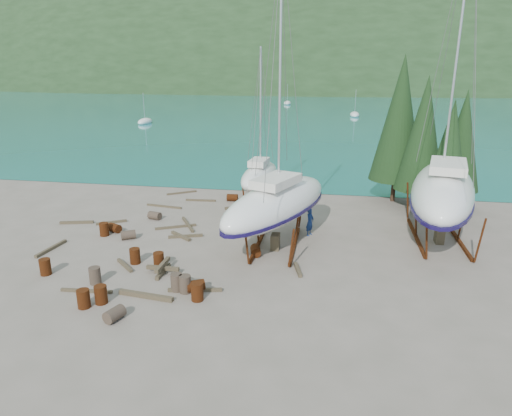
% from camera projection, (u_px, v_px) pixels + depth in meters
% --- Properties ---
extents(ground, '(600.00, 600.00, 0.00)m').
position_uv_depth(ground, '(220.00, 260.00, 26.04)').
color(ground, '#675E51').
rests_on(ground, ground).
extents(bay_water, '(700.00, 700.00, 0.00)m').
position_uv_depth(bay_water, '(330.00, 82.00, 322.24)').
color(bay_water, '#166C71').
rests_on(bay_water, ground).
extents(far_hill, '(800.00, 360.00, 110.00)m').
position_uv_depth(far_hill, '(330.00, 81.00, 326.94)').
color(far_hill, '#1D3018').
rests_on(far_hill, ground).
extents(far_house_left, '(6.60, 5.60, 5.60)m').
position_uv_depth(far_house_left, '(195.00, 83.00, 213.68)').
color(far_house_left, beige).
rests_on(far_house_left, ground).
extents(far_house_center, '(6.60, 5.60, 5.60)m').
position_uv_depth(far_house_center, '(280.00, 84.00, 207.11)').
color(far_house_center, beige).
rests_on(far_house_center, ground).
extents(far_house_right, '(6.60, 5.60, 5.60)m').
position_uv_depth(far_house_right, '(394.00, 84.00, 198.90)').
color(far_house_right, beige).
rests_on(far_house_right, ground).
extents(cypress_near_right, '(3.60, 3.60, 10.00)m').
position_uv_depth(cypress_near_right, '(423.00, 134.00, 33.54)').
color(cypress_near_right, black).
rests_on(cypress_near_right, ground).
extents(cypress_mid_right, '(3.06, 3.06, 8.50)m').
position_uv_depth(cypress_mid_right, '(449.00, 151.00, 31.68)').
color(cypress_mid_right, black).
rests_on(cypress_mid_right, ground).
extents(cypress_back_left, '(4.14, 4.14, 11.50)m').
position_uv_depth(cypress_back_left, '(400.00, 119.00, 35.41)').
color(cypress_back_left, black).
rests_on(cypress_back_left, ground).
extents(cypress_far_right, '(3.24, 3.24, 9.00)m').
position_uv_depth(cypress_far_right, '(462.00, 141.00, 34.17)').
color(cypress_far_right, black).
rests_on(cypress_far_right, ground).
extents(moored_boat_left, '(2.00, 5.00, 6.05)m').
position_uv_depth(moored_boat_left, '(145.00, 122.00, 87.27)').
color(moored_boat_left, white).
rests_on(moored_boat_left, ground).
extents(moored_boat_mid, '(2.00, 5.00, 6.05)m').
position_uv_depth(moored_boat_mid, '(355.00, 115.00, 99.51)').
color(moored_boat_mid, white).
rests_on(moored_boat_mid, ground).
extents(moored_boat_far, '(2.00, 5.00, 6.05)m').
position_uv_depth(moored_boat_far, '(287.00, 103.00, 130.67)').
color(moored_boat_far, white).
rests_on(moored_boat_far, ground).
extents(large_sailboat_near, '(7.02, 11.29, 17.16)m').
position_uv_depth(large_sailboat_near, '(277.00, 203.00, 27.24)').
color(large_sailboat_near, white).
rests_on(large_sailboat_near, ground).
extents(large_sailboat_far, '(6.20, 12.98, 19.75)m').
position_uv_depth(large_sailboat_far, '(443.00, 191.00, 28.15)').
color(large_sailboat_far, white).
rests_on(large_sailboat_far, ground).
extents(small_sailboat_shore, '(3.04, 7.70, 12.02)m').
position_uv_depth(small_sailboat_shore, '(260.00, 175.00, 37.50)').
color(small_sailboat_shore, white).
rests_on(small_sailboat_shore, ground).
extents(worker, '(0.68, 0.79, 1.84)m').
position_uv_depth(worker, '(310.00, 222.00, 29.55)').
color(worker, navy).
rests_on(worker, ground).
extents(drum_0, '(0.58, 0.58, 0.88)m').
position_uv_depth(drum_0, '(45.00, 267.00, 24.08)').
color(drum_0, '#58280F').
rests_on(drum_0, ground).
extents(drum_1, '(0.84, 1.02, 0.58)m').
position_uv_depth(drum_1, '(114.00, 314.00, 19.77)').
color(drum_1, '#2D2823').
rests_on(drum_1, ground).
extents(drum_2, '(1.04, 0.90, 0.58)m').
position_uv_depth(drum_2, '(114.00, 228.00, 30.31)').
color(drum_2, '#58280F').
rests_on(drum_2, ground).
extents(drum_3, '(0.58, 0.58, 0.88)m').
position_uv_depth(drum_3, '(84.00, 299.00, 20.78)').
color(drum_3, '#58280F').
rests_on(drum_3, ground).
extents(drum_4, '(0.92, 0.65, 0.58)m').
position_uv_depth(drum_4, '(232.00, 198.00, 37.29)').
color(drum_4, '#58280F').
rests_on(drum_4, ground).
extents(drum_5, '(0.58, 0.58, 0.88)m').
position_uv_depth(drum_5, '(185.00, 284.00, 22.18)').
color(drum_5, '#2D2823').
rests_on(drum_5, ground).
extents(drum_6, '(0.77, 0.99, 0.58)m').
position_uv_depth(drum_6, '(256.00, 251.00, 26.57)').
color(drum_6, '#58280F').
rests_on(drum_6, ground).
extents(drum_7, '(0.58, 0.58, 0.88)m').
position_uv_depth(drum_7, '(197.00, 292.00, 21.42)').
color(drum_7, '#58280F').
rests_on(drum_7, ground).
extents(drum_8, '(0.58, 0.58, 0.88)m').
position_uv_depth(drum_8, '(104.00, 229.00, 29.62)').
color(drum_8, '#58280F').
rests_on(drum_8, ground).
extents(drum_9, '(1.00, 0.79, 0.58)m').
position_uv_depth(drum_9, '(155.00, 216.00, 32.80)').
color(drum_9, '#2D2823').
rests_on(drum_9, ground).
extents(drum_10, '(0.58, 0.58, 0.88)m').
position_uv_depth(drum_10, '(159.00, 260.00, 24.91)').
color(drum_10, '#58280F').
rests_on(drum_10, ground).
extents(drum_11, '(0.69, 0.95, 0.58)m').
position_uv_depth(drum_11, '(259.00, 222.00, 31.54)').
color(drum_11, '#2D2823').
rests_on(drum_11, ground).
extents(drum_12, '(1.05, 0.94, 0.58)m').
position_uv_depth(drum_12, '(195.00, 286.00, 22.32)').
color(drum_12, '#58280F').
rests_on(drum_12, ground).
extents(drum_13, '(0.58, 0.58, 0.88)m').
position_uv_depth(drum_13, '(101.00, 295.00, 21.16)').
color(drum_13, '#58280F').
rests_on(drum_13, ground).
extents(drum_14, '(0.58, 0.58, 0.88)m').
position_uv_depth(drum_14, '(135.00, 256.00, 25.46)').
color(drum_14, '#58280F').
rests_on(drum_14, ground).
extents(drum_15, '(1.05, 0.95, 0.58)m').
position_uv_depth(drum_15, '(128.00, 235.00, 29.06)').
color(drum_15, '#2D2823').
rests_on(drum_15, ground).
extents(drum_16, '(0.58, 0.58, 0.88)m').
position_uv_depth(drum_16, '(95.00, 276.00, 23.08)').
color(drum_16, '#2D2823').
rests_on(drum_16, ground).
extents(drum_17, '(0.58, 0.58, 0.88)m').
position_uv_depth(drum_17, '(177.00, 282.00, 22.36)').
color(drum_17, '#2D2823').
rests_on(drum_17, ground).
extents(timber_0, '(2.25, 1.62, 0.14)m').
position_uv_depth(timber_0, '(182.00, 193.00, 39.54)').
color(timber_0, brown).
rests_on(timber_0, ground).
extents(timber_1, '(0.59, 1.60, 0.19)m').
position_uv_depth(timber_1, '(298.00, 270.00, 24.55)').
color(timber_1, brown).
rests_on(timber_1, ground).
extents(timber_2, '(2.27, 0.76, 0.19)m').
position_uv_depth(timber_2, '(77.00, 222.00, 31.98)').
color(timber_2, brown).
rests_on(timber_2, ground).
extents(timber_3, '(2.61, 0.33, 0.15)m').
position_uv_depth(timber_3, '(87.00, 291.00, 22.28)').
color(timber_3, brown).
rests_on(timber_3, ground).
extents(timber_4, '(2.13, 0.91, 0.17)m').
position_uv_depth(timber_4, '(186.00, 236.00, 29.41)').
color(timber_4, brown).
rests_on(timber_4, ground).
extents(timber_5, '(2.65, 0.65, 0.16)m').
position_uv_depth(timber_5, '(195.00, 290.00, 22.36)').
color(timber_5, brown).
rests_on(timber_5, ground).
extents(timber_6, '(1.77, 0.91, 0.19)m').
position_uv_depth(timber_6, '(237.00, 208.00, 35.32)').
color(timber_6, brown).
rests_on(timber_6, ground).
extents(timber_8, '(1.67, 1.32, 0.19)m').
position_uv_depth(timber_8, '(181.00, 236.00, 29.41)').
color(timber_8, brown).
rests_on(timber_8, ground).
extents(timber_9, '(2.49, 0.31, 0.15)m').
position_uv_depth(timber_9, '(201.00, 200.00, 37.30)').
color(timber_9, brown).
rests_on(timber_9, ground).
extents(timber_10, '(1.73, 2.76, 0.16)m').
position_uv_depth(timber_10, '(188.00, 224.00, 31.62)').
color(timber_10, brown).
rests_on(timber_10, ground).
extents(timber_11, '(2.55, 1.42, 0.15)m').
position_uv_depth(timber_11, '(176.00, 227.00, 31.14)').
color(timber_11, brown).
rests_on(timber_11, ground).
extents(timber_12, '(1.49, 1.43, 0.17)m').
position_uv_depth(timber_12, '(125.00, 265.00, 25.11)').
color(timber_12, brown).
rests_on(timber_12, ground).
extents(timber_14, '(0.44, 2.67, 0.18)m').
position_uv_depth(timber_14, '(51.00, 248.00, 27.41)').
color(timber_14, brown).
rests_on(timber_14, ground).
extents(timber_15, '(3.00, 0.61, 0.15)m').
position_uv_depth(timber_15, '(164.00, 206.00, 35.71)').
color(timber_15, brown).
rests_on(timber_15, ground).
extents(timber_16, '(2.84, 0.58, 0.23)m').
position_uv_depth(timber_16, '(146.00, 296.00, 21.74)').
color(timber_16, brown).
rests_on(timber_16, ground).
extents(timber_17, '(1.85, 1.23, 0.16)m').
position_uv_depth(timber_17, '(112.00, 222.00, 32.04)').
color(timber_17, brown).
rests_on(timber_17, ground).
extents(timber_pile_fore, '(1.80, 1.80, 0.60)m').
position_uv_depth(timber_pile_fore, '(163.00, 268.00, 24.26)').
color(timber_pile_fore, brown).
rests_on(timber_pile_fore, ground).
extents(timber_pile_aft, '(1.80, 1.80, 0.60)m').
position_uv_depth(timber_pile_aft, '(257.00, 218.00, 32.30)').
color(timber_pile_aft, brown).
rests_on(timber_pile_aft, ground).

